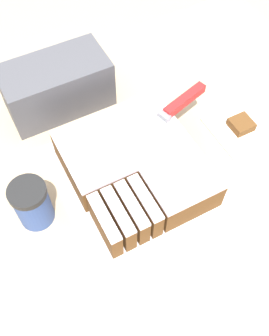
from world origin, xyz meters
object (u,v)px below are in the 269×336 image
object	(u,v)px
cake	(135,166)
knife	(172,110)
storage_box	(57,86)
coffee_cup	(32,204)
cake_board	(134,178)
brownie	(241,124)

from	to	relation	value
cake	knife	world-z (taller)	knife
knife	storage_box	xyz separation A→B (m)	(-0.21, 0.23, -0.03)
knife	coffee_cup	world-z (taller)	coffee_cup
cake_board	storage_box	xyz separation A→B (m)	(-0.07, 0.31, 0.06)
brownie	storage_box	world-z (taller)	storage_box
cake_board	brownie	xyz separation A→B (m)	(0.31, 0.01, 0.01)
storage_box	brownie	bearing A→B (deg)	-38.00
cake_board	brownie	size ratio (longest dim) A/B	7.01
coffee_cup	storage_box	world-z (taller)	storage_box
cake_board	coffee_cup	xyz separation A→B (m)	(-0.24, 0.01, 0.06)
cake_board	cake	world-z (taller)	cake
cake	storage_box	xyz separation A→B (m)	(-0.07, 0.30, 0.02)
cake	brownie	size ratio (longest dim) A/B	5.80
cake	coffee_cup	distance (m)	0.24
knife	cake_board	bearing A→B (deg)	11.80
coffee_cup	brownie	distance (m)	0.55
cake	cake_board	bearing A→B (deg)	-130.44
storage_box	knife	bearing A→B (deg)	-48.36
knife	brownie	xyz separation A→B (m)	(0.17, -0.07, -0.08)
knife	storage_box	size ratio (longest dim) A/B	1.30
coffee_cup	storage_box	bearing A→B (deg)	59.31
cake_board	coffee_cup	distance (m)	0.24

